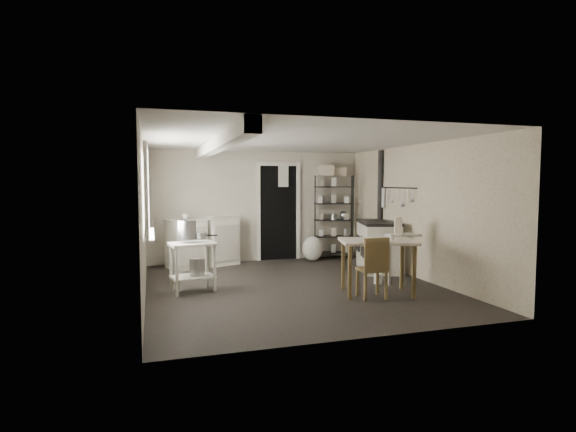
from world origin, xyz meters
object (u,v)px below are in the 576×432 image
object	(u,v)px
prep_table	(193,266)
shelf_rack	(334,215)
chair	(372,264)
stove	(378,247)
base_cabinets	(203,243)
work_table	(377,269)
stockpot	(187,230)
flour_sack	(312,250)

from	to	relation	value
prep_table	shelf_rack	bearing A→B (deg)	34.64
chair	stove	bearing A→B (deg)	64.31
prep_table	base_cabinets	size ratio (longest dim) A/B	0.52
base_cabinets	shelf_rack	size ratio (longest dim) A/B	0.80
shelf_rack	work_table	world-z (taller)	shelf_rack
stove	work_table	bearing A→B (deg)	-102.05
stockpot	flour_sack	distance (m)	3.41
base_cabinets	stove	distance (m)	3.40
prep_table	stove	bearing A→B (deg)	11.45
stockpot	chair	bearing A→B (deg)	-24.54
work_table	chair	world-z (taller)	chair
shelf_rack	prep_table	bearing A→B (deg)	-126.46
shelf_rack	work_table	distance (m)	3.25
prep_table	stockpot	xyz separation A→B (m)	(-0.07, 0.04, 0.54)
base_cabinets	chair	xyz separation A→B (m)	(2.03, -3.19, 0.03)
shelf_rack	stove	xyz separation A→B (m)	(0.27, -1.51, -0.51)
stockpot	base_cabinets	distance (m)	2.16
shelf_rack	stove	distance (m)	1.62
stockpot	work_table	xyz separation A→B (m)	(2.67, -0.96, -0.56)
shelf_rack	base_cabinets	bearing A→B (deg)	-158.56
prep_table	stockpot	bearing A→B (deg)	150.59
shelf_rack	flour_sack	world-z (taller)	shelf_rack
chair	stockpot	bearing A→B (deg)	160.49
stockpot	work_table	size ratio (longest dim) A/B	0.28
work_table	flour_sack	xyz separation A→B (m)	(0.05, 2.90, -0.14)
flour_sack	stockpot	bearing A→B (deg)	-144.38
stockpot	base_cabinets	bearing A→B (deg)	77.46
prep_table	base_cabinets	xyz separation A→B (m)	(0.38, 2.10, 0.06)
work_table	shelf_rack	bearing A→B (deg)	78.84
base_cabinets	flour_sack	size ratio (longest dim) A/B	2.73
chair	flour_sack	size ratio (longest dim) A/B	1.69
base_cabinets	chair	size ratio (longest dim) A/B	1.62
prep_table	stockpot	distance (m)	0.55
flour_sack	prep_table	bearing A→B (deg)	-143.07
stove	base_cabinets	bearing A→B (deg)	172.53
stockpot	chair	distance (m)	2.77
work_table	stockpot	bearing A→B (deg)	160.21
work_table	flour_sack	distance (m)	2.91
prep_table	work_table	distance (m)	2.75
base_cabinets	shelf_rack	xyz separation A→B (m)	(2.83, 0.12, 0.49)
stove	work_table	distance (m)	1.85
stockpot	flour_sack	size ratio (longest dim) A/B	0.56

